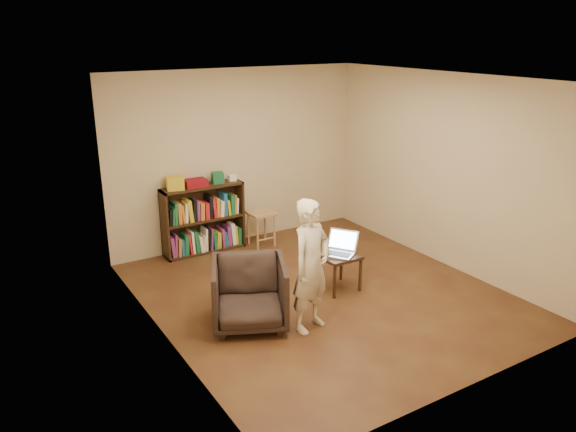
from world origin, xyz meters
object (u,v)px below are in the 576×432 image
armchair (249,294)px  person (311,266)px  stool (261,218)px  side_table (338,260)px  laptop (340,249)px  bookshelf (203,223)px

armchair → person: 0.76m
stool → side_table: size_ratio=1.14×
side_table → laptop: (0.03, 0.02, 0.14)m
person → stool: bearing=54.8°
armchair → laptop: 1.43m
bookshelf → side_table: bearing=-66.0°
bookshelf → side_table: (0.92, -2.06, -0.05)m
stool → laptop: size_ratio=0.98×
armchair → stool: bearing=82.8°
bookshelf → side_table: size_ratio=2.58×
side_table → laptop: bearing=38.6°
person → side_table: bearing=18.7°
side_table → person: 1.10m
side_table → person: bearing=-143.0°
bookshelf → person: (0.08, -2.69, 0.29)m
person → armchair: bearing=123.9°
stool → side_table: bearing=-87.2°
stool → laptop: (0.12, -1.79, 0.10)m
stool → armchair: (-1.28, -2.03, -0.05)m
bookshelf → stool: size_ratio=2.27×
person → bookshelf: bearing=73.5°
stool → armchair: bearing=-122.1°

